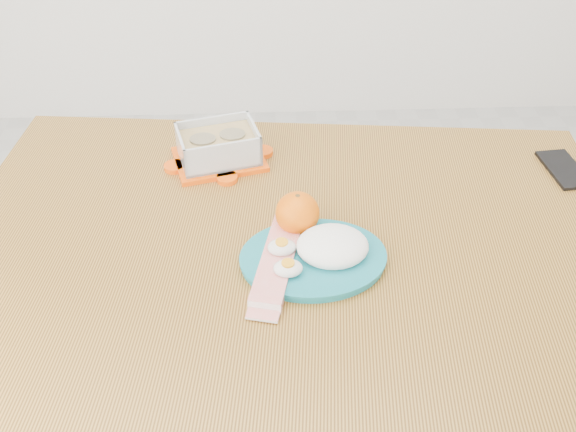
{
  "coord_description": "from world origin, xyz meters",
  "views": [
    {
      "loc": [
        0.04,
        -0.97,
        1.56
      ],
      "look_at": [
        0.08,
        -0.05,
        0.81
      ],
      "focal_mm": 40.0,
      "sensor_mm": 36.0,
      "label": 1
    }
  ],
  "objects_px": {
    "food_container": "(218,146)",
    "rice_plate": "(319,252)",
    "orange_fruit": "(297,213)",
    "smartphone": "(564,169)",
    "dining_table": "(288,273)"
  },
  "relations": [
    {
      "from": "food_container",
      "to": "rice_plate",
      "type": "height_order",
      "value": "food_container"
    },
    {
      "from": "orange_fruit",
      "to": "smartphone",
      "type": "relative_size",
      "value": 0.6
    },
    {
      "from": "dining_table",
      "to": "orange_fruit",
      "type": "height_order",
      "value": "orange_fruit"
    },
    {
      "from": "dining_table",
      "to": "food_container",
      "type": "bearing_deg",
      "value": 122.93
    },
    {
      "from": "rice_plate",
      "to": "smartphone",
      "type": "height_order",
      "value": "rice_plate"
    },
    {
      "from": "food_container",
      "to": "rice_plate",
      "type": "distance_m",
      "value": 0.39
    },
    {
      "from": "rice_plate",
      "to": "smartphone",
      "type": "distance_m",
      "value": 0.62
    },
    {
      "from": "rice_plate",
      "to": "smartphone",
      "type": "relative_size",
      "value": 1.99
    },
    {
      "from": "food_container",
      "to": "orange_fruit",
      "type": "height_order",
      "value": "orange_fruit"
    },
    {
      "from": "food_container",
      "to": "rice_plate",
      "type": "relative_size",
      "value": 0.79
    },
    {
      "from": "dining_table",
      "to": "orange_fruit",
      "type": "distance_m",
      "value": 0.14
    },
    {
      "from": "food_container",
      "to": "orange_fruit",
      "type": "xyz_separation_m",
      "value": [
        0.16,
        -0.25,
        0.0
      ]
    },
    {
      "from": "orange_fruit",
      "to": "rice_plate",
      "type": "xyz_separation_m",
      "value": [
        0.04,
        -0.09,
        -0.02
      ]
    },
    {
      "from": "orange_fruit",
      "to": "rice_plate",
      "type": "distance_m",
      "value": 0.1
    },
    {
      "from": "smartphone",
      "to": "dining_table",
      "type": "bearing_deg",
      "value": -166.87
    }
  ]
}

